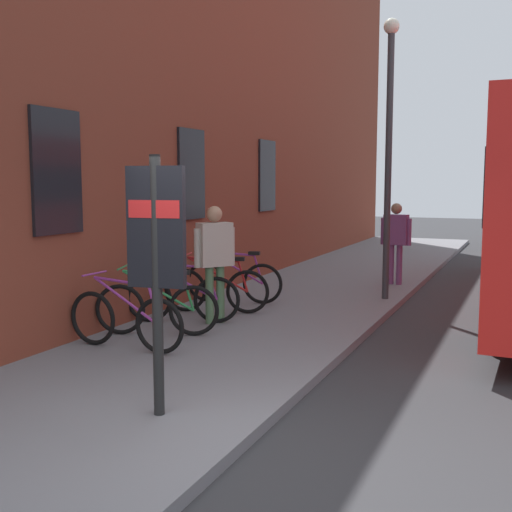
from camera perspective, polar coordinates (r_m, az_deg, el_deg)
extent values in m
plane|color=#2D2D30|center=(10.80, 17.05, -5.76)|extent=(60.00, 60.00, 0.00)
cube|color=slate|center=(13.28, 6.21, -2.93)|extent=(24.00, 3.50, 0.12)
cube|color=brown|center=(14.93, -0.17, 15.62)|extent=(22.00, 0.60, 9.17)
cube|color=black|center=(8.60, -17.43, 7.21)|extent=(0.90, 0.06, 1.60)
cube|color=black|center=(11.47, -5.81, 7.30)|extent=(0.90, 0.06, 1.60)
cube|color=black|center=(14.62, 0.99, 7.21)|extent=(0.90, 0.06, 1.60)
torus|color=black|center=(8.71, -14.42, -5.42)|extent=(0.08, 0.72, 0.72)
torus|color=black|center=(8.09, -8.66, -6.21)|extent=(0.08, 0.72, 0.72)
cylinder|color=#8C338C|center=(8.32, -11.55, -3.98)|extent=(0.07, 1.02, 0.58)
cylinder|color=#8C338C|center=(8.33, -12.01, -2.24)|extent=(0.06, 0.85, 0.09)
cylinder|color=#8C338C|center=(8.08, -9.13, -4.43)|extent=(0.04, 0.19, 0.51)
cube|color=black|center=(8.08, -9.61, -2.36)|extent=(0.11, 0.20, 0.06)
cylinder|color=#8C338C|center=(8.58, -14.28, -1.53)|extent=(0.48, 0.04, 0.02)
torus|color=black|center=(9.21, -12.07, -4.70)|extent=(0.29, 0.70, 0.72)
torus|color=black|center=(8.97, -5.61, -4.88)|extent=(0.29, 0.70, 0.72)
cylinder|color=#267F3F|center=(9.02, -8.76, -3.09)|extent=(0.37, 0.97, 0.58)
cylinder|color=#267F3F|center=(9.00, -9.26, -1.51)|extent=(0.31, 0.82, 0.09)
cylinder|color=#267F3F|center=(8.94, -6.10, -3.30)|extent=(0.09, 0.19, 0.51)
cube|color=black|center=(8.91, -6.60, -1.46)|extent=(0.16, 0.22, 0.06)
cylinder|color=#267F3F|center=(9.10, -11.87, -1.00)|extent=(0.46, 0.18, 0.02)
torus|color=black|center=(9.94, -9.56, -3.81)|extent=(0.29, 0.70, 0.72)
torus|color=black|center=(9.74, -3.54, -3.94)|extent=(0.29, 0.70, 0.72)
cylinder|color=#8C338C|center=(9.77, -6.46, -2.30)|extent=(0.37, 0.97, 0.58)
cylinder|color=#8C338C|center=(9.75, -6.91, -0.84)|extent=(0.31, 0.82, 0.09)
cylinder|color=#8C338C|center=(9.70, -3.99, -2.48)|extent=(0.09, 0.19, 0.51)
cube|color=black|center=(9.67, -4.45, -0.78)|extent=(0.16, 0.22, 0.06)
cylinder|color=#8C338C|center=(9.83, -9.35, -0.38)|extent=(0.46, 0.18, 0.02)
torus|color=black|center=(10.64, -6.36, -3.05)|extent=(0.24, 0.71, 0.72)
torus|color=black|center=(10.41, -0.77, -3.23)|extent=(0.24, 0.71, 0.72)
cylinder|color=#B21E1E|center=(10.47, -3.47, -1.66)|extent=(0.29, 0.99, 0.58)
cylinder|color=#B21E1E|center=(10.45, -3.88, -0.30)|extent=(0.25, 0.83, 0.09)
cylinder|color=#B21E1E|center=(10.39, -1.18, -1.86)|extent=(0.08, 0.19, 0.51)
cube|color=black|center=(10.36, -1.59, -0.26)|extent=(0.15, 0.22, 0.06)
cylinder|color=#B21E1E|center=(10.54, -6.14, 0.15)|extent=(0.47, 0.14, 0.02)
torus|color=black|center=(11.49, -4.52, -2.30)|extent=(0.18, 0.72, 0.72)
torus|color=black|center=(11.21, 0.59, -2.51)|extent=(0.18, 0.72, 0.72)
cylinder|color=#8C338C|center=(11.29, -1.88, -1.03)|extent=(0.21, 1.01, 0.58)
cylinder|color=#8C338C|center=(11.28, -2.25, 0.24)|extent=(0.18, 0.85, 0.09)
cylinder|color=#8C338C|center=(11.19, 0.22, -1.23)|extent=(0.07, 0.19, 0.51)
cube|color=black|center=(11.17, -0.16, 0.26)|extent=(0.13, 0.21, 0.06)
cylinder|color=#8C338C|center=(11.40, -4.31, 0.67)|extent=(0.48, 0.11, 0.02)
cylinder|color=black|center=(5.87, -8.85, -2.80)|extent=(0.10, 0.10, 2.40)
cube|color=black|center=(5.81, -8.95, 2.56)|extent=(0.15, 0.56, 1.10)
cube|color=red|center=(5.80, -8.98, 4.19)|extent=(0.16, 0.50, 0.16)
cylinder|color=black|center=(9.43, 20.70, -4.60)|extent=(1.00, 0.27, 1.00)
cylinder|color=#723F72|center=(13.64, 12.71, -0.77)|extent=(0.12, 0.12, 0.84)
cylinder|color=#723F72|center=(13.68, 12.01, -0.73)|extent=(0.12, 0.12, 0.84)
cube|color=#723F72|center=(13.58, 12.44, 2.32)|extent=(0.28, 0.50, 0.63)
sphere|color=#8C664C|center=(13.56, 12.48, 4.16)|extent=(0.23, 0.23, 0.23)
cylinder|color=#723F72|center=(13.52, 13.55, 2.09)|extent=(0.10, 0.10, 0.56)
cylinder|color=#723F72|center=(13.66, 11.32, 2.20)|extent=(0.10, 0.10, 0.56)
cylinder|color=#4C724C|center=(9.78, -3.21, -3.41)|extent=(0.13, 0.13, 0.88)
cylinder|color=#4C724C|center=(9.71, -4.18, -3.50)|extent=(0.13, 0.13, 0.88)
cube|color=#B2A599|center=(9.64, -3.73, 1.05)|extent=(0.56, 0.51, 0.66)
sphere|color=tan|center=(9.60, -3.75, 3.78)|extent=(0.24, 0.24, 0.24)
cylinder|color=#B2A599|center=(9.77, -2.22, 0.88)|extent=(0.10, 0.10, 0.59)
cylinder|color=#B2A599|center=(9.52, -5.28, 0.70)|extent=(0.10, 0.10, 0.59)
cylinder|color=#333338|center=(11.82, 11.76, 7.63)|extent=(0.12, 0.12, 4.75)
sphere|color=silver|center=(12.12, 12.06, 19.50)|extent=(0.28, 0.28, 0.28)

